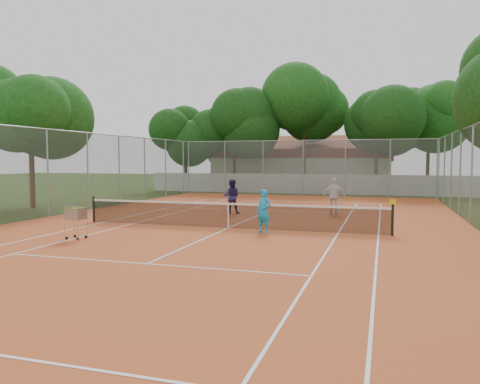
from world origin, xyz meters
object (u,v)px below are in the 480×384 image
(tennis_net, at_px, (228,215))
(ball_hopper, at_px, (76,222))
(player_far_right, at_px, (334,196))
(clubhouse, at_px, (303,164))
(player_near, at_px, (264,211))
(player_far_left, at_px, (232,196))

(tennis_net, relative_size, ball_hopper, 10.45)
(tennis_net, xyz_separation_m, player_far_right, (3.36, 5.89, 0.37))
(clubhouse, bearing_deg, ball_hopper, -93.43)
(tennis_net, height_order, player_near, player_near)
(tennis_net, height_order, clubhouse, clubhouse)
(player_far_right, bearing_deg, clubhouse, -85.71)
(player_far_right, bearing_deg, tennis_net, 51.49)
(tennis_net, height_order, player_far_right, player_far_right)
(player_near, relative_size, ball_hopper, 1.36)
(tennis_net, bearing_deg, ball_hopper, -136.04)
(player_near, height_order, ball_hopper, player_near)
(tennis_net, bearing_deg, clubhouse, 93.95)
(player_far_right, distance_m, ball_hopper, 12.18)
(player_near, distance_m, ball_hopper, 6.37)
(player_far_left, distance_m, ball_hopper, 8.83)
(player_far_right, bearing_deg, player_near, 65.86)
(player_far_left, xyz_separation_m, ball_hopper, (-2.59, -8.44, -0.26))
(player_far_left, bearing_deg, player_far_right, -175.47)
(clubhouse, distance_m, player_far_left, 24.44)
(tennis_net, relative_size, player_far_right, 6.87)
(player_far_left, distance_m, player_far_right, 4.91)
(player_far_left, height_order, ball_hopper, player_far_left)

